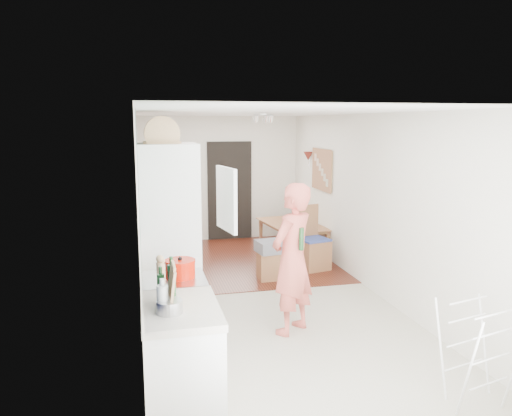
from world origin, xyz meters
name	(u,v)px	position (x,y,z in m)	size (l,w,h in m)	color
room_shell	(261,207)	(0.00, 0.00, 1.25)	(3.20, 7.00, 2.50)	white
floor	(261,296)	(0.00, 0.00, 0.00)	(3.20, 7.00, 0.01)	beige
wood_floor_overlay	(236,260)	(0.00, 1.85, 0.01)	(3.20, 3.30, 0.01)	maroon
sage_wall_panel	(138,184)	(-1.59, -2.00, 1.85)	(0.02, 3.00, 1.30)	slate
tile_splashback	(143,281)	(-1.59, -2.55, 1.15)	(0.02, 1.90, 0.50)	black
doorway_recess	(230,191)	(0.20, 3.48, 1.00)	(0.90, 0.04, 2.00)	black
base_cabinet	(182,363)	(-1.30, -2.55, 0.43)	(0.60, 0.90, 0.86)	white
worktop	(180,310)	(-1.30, -2.55, 0.89)	(0.62, 0.92, 0.06)	silver
range_cooker	(175,326)	(-1.30, -1.80, 0.44)	(0.60, 0.60, 0.88)	white
cooker_top	(174,280)	(-1.30, -1.80, 0.90)	(0.60, 0.60, 0.04)	#B8B8BB
fridge_housing	(170,238)	(-1.27, -0.78, 1.07)	(0.66, 0.66, 2.15)	white
fridge_door	(226,199)	(-0.66, -1.08, 1.55)	(0.56, 0.04, 0.70)	white
fridge_interior	(196,196)	(-0.96, -0.78, 1.55)	(0.02, 0.52, 0.66)	white
pinboard	(322,170)	(1.58, 1.90, 1.55)	(0.03, 0.90, 0.70)	tan
pinboard_frame	(321,170)	(1.57, 1.90, 1.55)	(0.01, 0.94, 0.74)	olive
wall_sconce	(308,156)	(1.54, 2.55, 1.75)	(0.18, 0.18, 0.16)	maroon
person	(292,245)	(0.06, -1.21, 1.02)	(0.74, 0.49, 2.04)	#D95D50
dining_table	(294,240)	(1.15, 2.16, 0.23)	(1.32, 0.74, 0.47)	olive
dining_chair	(313,238)	(1.13, 1.05, 0.52)	(0.44, 0.44, 1.04)	olive
stool	(269,266)	(0.30, 0.70, 0.21)	(0.32, 0.32, 0.43)	olive
grey_drape	(270,247)	(0.32, 0.71, 0.51)	(0.39, 0.39, 0.18)	gray
drying_rack	(477,355)	(1.14, -3.01, 0.45)	(0.46, 0.41, 0.89)	white
bread_bin	(162,134)	(-1.32, -0.77, 2.26)	(0.40, 0.38, 0.21)	tan
red_casserole	(180,269)	(-1.24, -1.79, 1.01)	(0.29, 0.29, 0.17)	red
steel_pan	(170,307)	(-1.39, -2.67, 0.97)	(0.20, 0.20, 0.10)	#B8B8BB
held_bottle	(301,239)	(0.13, -1.33, 1.12)	(0.05, 0.05, 0.25)	#1A431D
bottle_a	(172,281)	(-1.35, -2.34, 1.06)	(0.07, 0.07, 0.29)	#1A431D
bottle_b	(161,290)	(-1.45, -2.49, 1.05)	(0.06, 0.06, 0.26)	#1A431D
bottle_c	(163,299)	(-1.44, -2.66, 1.03)	(0.09, 0.09, 0.22)	silver
pepper_mill_front	(160,276)	(-1.43, -2.07, 1.04)	(0.07, 0.07, 0.24)	tan
pepper_mill_back	(162,275)	(-1.41, -2.02, 1.02)	(0.06, 0.06, 0.21)	tan
chopping_boards	(171,286)	(-1.37, -2.56, 1.10)	(0.04, 0.26, 0.35)	tan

